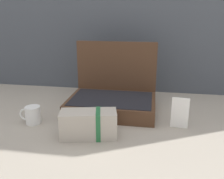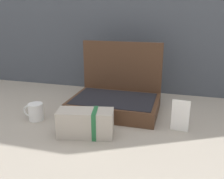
# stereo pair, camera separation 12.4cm
# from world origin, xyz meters

# --- Properties ---
(ground_plane) EXTENTS (6.00, 6.00, 0.00)m
(ground_plane) POSITION_xyz_m (0.00, 0.00, 0.00)
(ground_plane) COLOR #9E9384
(open_suitcase) EXTENTS (0.49, 0.36, 0.38)m
(open_suitcase) POSITION_xyz_m (-0.05, 0.17, 0.08)
(open_suitcase) COLOR #4C301E
(open_suitcase) RESTS_ON ground_plane
(cream_toiletry_bag) EXTENTS (0.27, 0.16, 0.13)m
(cream_toiletry_bag) POSITION_xyz_m (-0.11, -0.18, 0.06)
(cream_toiletry_bag) COLOR #B2A899
(cream_toiletry_bag) RESTS_ON ground_plane
(coffee_mug) EXTENTS (0.11, 0.08, 0.09)m
(coffee_mug) POSITION_xyz_m (-0.43, -0.09, 0.05)
(coffee_mug) COLOR white
(coffee_mug) RESTS_ON ground_plane
(info_card_left) EXTENTS (0.08, 0.01, 0.16)m
(info_card_left) POSITION_xyz_m (0.31, -0.01, 0.08)
(info_card_left) COLOR white
(info_card_left) RESTS_ON ground_plane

